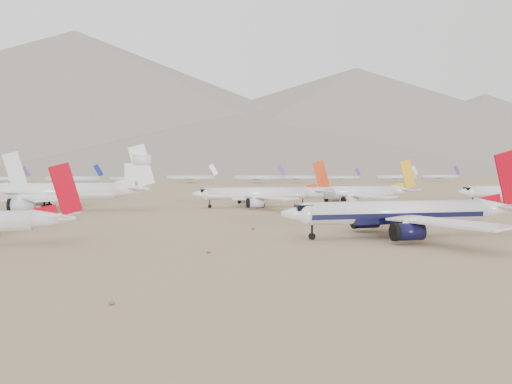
% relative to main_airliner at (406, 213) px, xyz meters
% --- Properties ---
extents(ground, '(7000.00, 7000.00, 0.00)m').
position_rel_main_airliner_xyz_m(ground, '(1.52, 3.72, -5.03)').
color(ground, '#957757').
rests_on(ground, ground).
extents(main_airliner, '(51.86, 50.65, 18.30)m').
position_rel_main_airliner_xyz_m(main_airliner, '(0.00, 0.00, 0.00)').
color(main_airliner, white).
rests_on(main_airliner, ground).
extents(row2_gold_tail, '(48.66, 47.58, 17.32)m').
position_rel_main_airliner_xyz_m(row2_gold_tail, '(21.52, 79.89, -0.19)').
color(row2_gold_tail, white).
rests_on(row2_gold_tail, ground).
extents(row2_orange_tail, '(47.69, 46.66, 17.01)m').
position_rel_main_airliner_xyz_m(row2_orange_tail, '(-13.21, 79.05, -0.26)').
color(row2_orange_tail, white).
rests_on(row2_orange_tail, ground).
extents(row2_white_trijet, '(62.79, 61.37, 22.25)m').
position_rel_main_airliner_xyz_m(row2_white_trijet, '(-83.76, 77.48, 1.41)').
color(row2_white_trijet, white).
rests_on(row2_white_trijet, ground).
extents(distant_storage_row, '(515.15, 60.79, 14.70)m').
position_rel_main_airliner_xyz_m(distant_storage_row, '(-2.28, 332.81, -0.67)').
color(distant_storage_row, silver).
rests_on(distant_storage_row, ground).
extents(mountain_range, '(7354.00, 3024.00, 470.00)m').
position_rel_main_airliner_xyz_m(mountain_range, '(71.70, 1651.74, 185.28)').
color(mountain_range, slate).
rests_on(mountain_range, ground).
extents(foothills, '(4637.50, 1395.00, 155.00)m').
position_rel_main_airliner_xyz_m(foothills, '(528.20, 1103.72, 62.12)').
color(foothills, slate).
rests_on(foothills, ground).
extents(desert_scrub, '(247.37, 121.67, 0.63)m').
position_rel_main_airliner_xyz_m(desert_scrub, '(-9.56, -22.77, -4.75)').
color(desert_scrub, brown).
rests_on(desert_scrub, ground).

